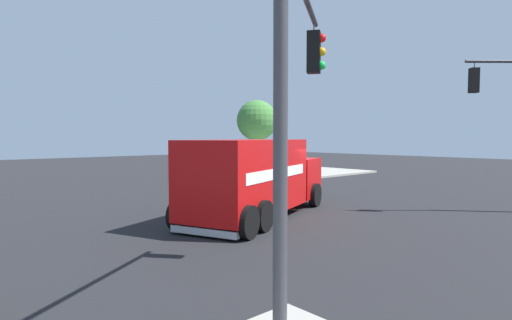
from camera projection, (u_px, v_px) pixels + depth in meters
ground_plane at (282, 209)px, 16.71m from camera, size 100.00×100.00×0.00m
sidewalk_corner_near at (280, 171)px, 34.65m from camera, size 11.52×11.52×0.14m
delivery_truck at (256, 177)px, 14.96m from camera, size 8.14×5.28×2.88m
traffic_light_secondary at (297, 79)px, 6.84m from camera, size 3.84×2.66×5.77m
pedestrian_near_corner at (249, 160)px, 33.62m from camera, size 0.44×0.38×1.63m
pedestrian_crossing at (261, 162)px, 32.24m from camera, size 0.28×0.52×1.59m
picket_fence_run at (239, 162)px, 38.72m from camera, size 7.48×0.05×0.95m
shade_tree_near at (257, 120)px, 38.83m from camera, size 3.89×3.89×6.40m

